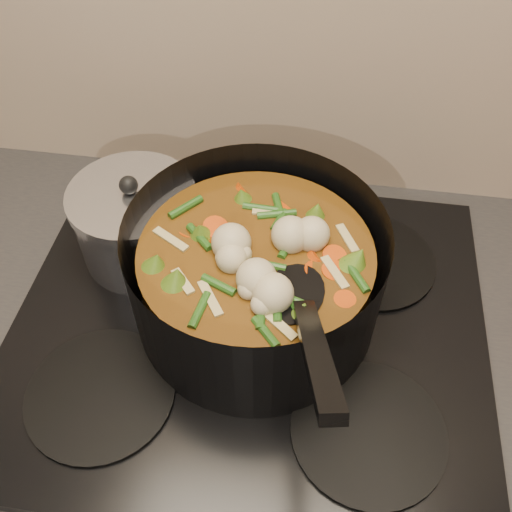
# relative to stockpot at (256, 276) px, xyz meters

# --- Properties ---
(counter) EXTENTS (2.64, 0.64, 0.91)m
(counter) POSITION_rel_stockpot_xyz_m (-0.01, -0.02, -0.55)
(counter) COLOR brown
(counter) RESTS_ON ground
(stovetop) EXTENTS (0.62, 0.54, 0.03)m
(stovetop) POSITION_rel_stockpot_xyz_m (-0.01, -0.02, -0.08)
(stovetop) COLOR black
(stovetop) RESTS_ON counter
(stockpot) EXTENTS (0.32, 0.41, 0.23)m
(stockpot) POSITION_rel_stockpot_xyz_m (0.00, 0.00, 0.00)
(stockpot) COLOR black
(stockpot) RESTS_ON stovetop
(saucepan) EXTENTS (0.17, 0.17, 0.14)m
(saucepan) POSITION_rel_stockpot_xyz_m (-0.18, 0.08, -0.01)
(saucepan) COLOR silver
(saucepan) RESTS_ON stovetop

